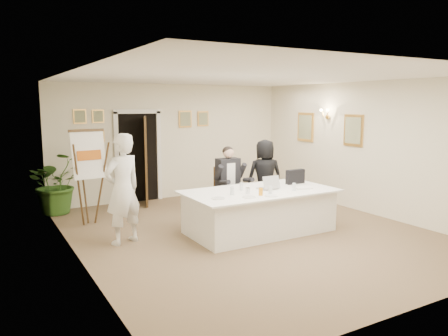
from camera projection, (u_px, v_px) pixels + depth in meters
floor at (249, 232)px, 8.01m from camera, size 7.00×7.00×0.00m
ceiling at (250, 77)px, 7.60m from camera, size 6.00×7.00×0.02m
wall_back at (172, 142)px, 10.81m from camera, size 6.00×0.10×2.80m
wall_front at (423, 189)px, 4.80m from camera, size 6.00×0.10×2.80m
wall_left at (76, 169)px, 6.33m from camera, size 0.10×7.00×2.80m
wall_right at (368, 148)px, 9.28m from camera, size 0.10×7.00×2.80m
doorway at (141, 159)px, 10.28m from camera, size 1.14×0.86×2.20m
pictures_back_wall at (141, 124)px, 10.33m from camera, size 3.40×0.06×0.80m
pictures_right_wall at (328, 129)px, 10.24m from camera, size 0.06×2.20×0.80m
wall_sconce at (326, 114)px, 10.16m from camera, size 0.20×0.30×0.24m
conference_table at (259, 211)px, 7.97m from camera, size 2.74×1.46×0.78m
seated_man at (229, 182)px, 8.94m from camera, size 0.66×0.70×1.49m
flip_chart at (88, 182)px, 8.33m from camera, size 0.65×0.44×1.82m
standing_man at (123, 189)px, 7.24m from camera, size 0.79×0.65×1.86m
standing_woman at (265, 176)px, 9.37m from camera, size 0.89×0.72×1.58m
potted_palm at (57, 183)px, 9.29m from camera, size 1.36×1.24×1.33m
laptop at (267, 181)px, 8.04m from camera, size 0.35×0.37×0.28m
laptop_bag at (295, 177)px, 8.55m from camera, size 0.40×0.12×0.28m
paper_stack at (303, 188)px, 8.07m from camera, size 0.35×0.28×0.03m
plate_left at (218, 198)px, 7.21m from camera, size 0.29×0.29×0.01m
plate_mid at (249, 197)px, 7.31m from camera, size 0.23×0.23×0.01m
plate_near at (271, 196)px, 7.42m from camera, size 0.24×0.24×0.01m
glass_a at (232, 191)px, 7.50m from camera, size 0.08×0.08×0.14m
glass_b at (270, 190)px, 7.59m from camera, size 0.08×0.08×0.14m
glass_c at (294, 187)px, 7.88m from camera, size 0.08×0.08×0.14m
glass_d at (242, 186)px, 7.91m from camera, size 0.07×0.07×0.14m
oj_glass at (261, 192)px, 7.46m from camera, size 0.09×0.09×0.13m
steel_jug at (248, 191)px, 7.59m from camera, size 0.09×0.09×0.11m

